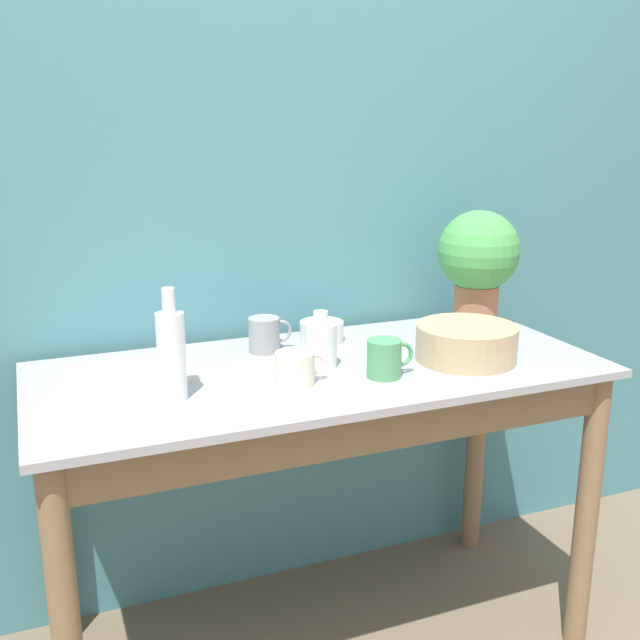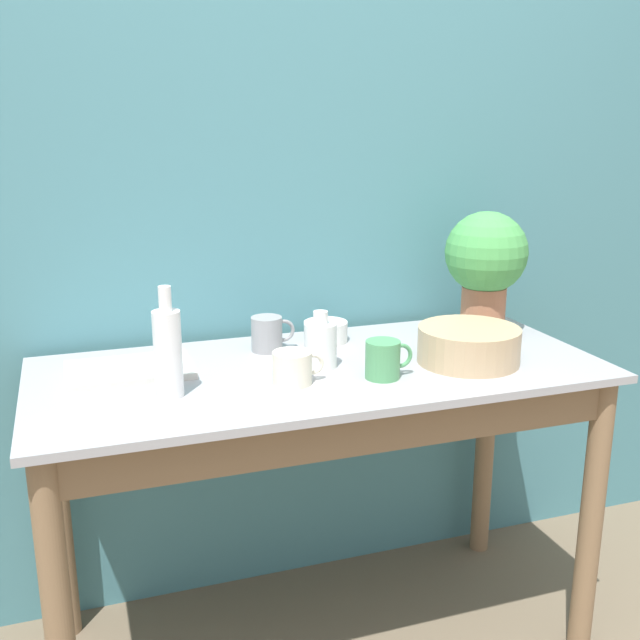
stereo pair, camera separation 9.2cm
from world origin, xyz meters
name	(u,v)px [view 2 (the right image)]	position (x,y,z in m)	size (l,w,h in m)	color
wall_back	(278,191)	(0.00, 0.68, 1.20)	(6.00, 0.05, 2.40)	teal
counter_table	(323,428)	(0.00, 0.29, 0.64)	(1.41, 0.62, 0.80)	#846647
potted_plant	(486,261)	(0.54, 0.45, 1.01)	(0.23, 0.23, 0.35)	#A36647
bowl_wash_large	(469,345)	(0.37, 0.22, 0.84)	(0.26, 0.26, 0.09)	tan
bottle_tall	(168,351)	(-0.38, 0.23, 0.90)	(0.06, 0.06, 0.25)	white
bottle_short	(319,344)	(0.00, 0.31, 0.86)	(0.08, 0.08, 0.14)	white
mug_grey	(268,334)	(-0.09, 0.48, 0.85)	(0.12, 0.08, 0.09)	gray
mug_cream	(293,368)	(-0.10, 0.22, 0.84)	(0.12, 0.09, 0.08)	beige
mug_green	(384,359)	(0.12, 0.18, 0.85)	(0.12, 0.08, 0.09)	#4C935B
bowl_small_enamel_white	(326,331)	(0.08, 0.51, 0.83)	(0.12, 0.12, 0.06)	silver
tray_board	(130,370)	(-0.45, 0.41, 0.81)	(0.30, 0.20, 0.02)	beige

